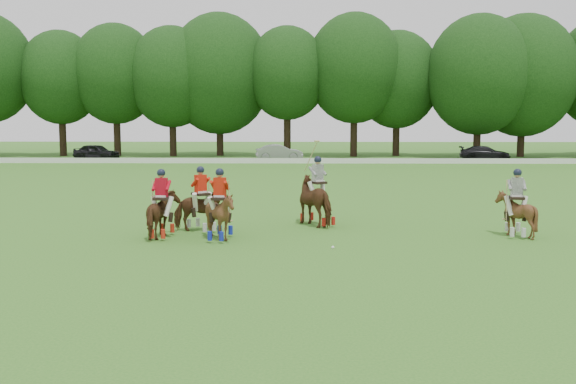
{
  "coord_description": "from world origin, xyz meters",
  "views": [
    {
      "loc": [
        1.43,
        -16.31,
        3.74
      ],
      "look_at": [
        0.99,
        4.2,
        1.4
      ],
      "focal_mm": 40.0,
      "sensor_mm": 36.0,
      "label": 1
    }
  ],
  "objects_px": {
    "polo_red_a": "(162,213)",
    "polo_red_b": "(201,209)",
    "car_mid": "(279,152)",
    "polo_stripe_a": "(318,200)",
    "car_right": "(485,153)",
    "car_left": "(96,152)",
    "polo_ball": "(333,247)",
    "polo_stripe_b": "(516,213)",
    "polo_red_c": "(220,215)"
  },
  "relations": [
    {
      "from": "polo_red_a",
      "to": "polo_red_b",
      "type": "relative_size",
      "value": 1.0
    },
    {
      "from": "car_mid",
      "to": "polo_stripe_a",
      "type": "height_order",
      "value": "polo_stripe_a"
    },
    {
      "from": "car_right",
      "to": "car_left",
      "type": "bearing_deg",
      "value": 97.5
    },
    {
      "from": "car_left",
      "to": "polo_stripe_a",
      "type": "xyz_separation_m",
      "value": [
        19.54,
        -36.36,
        0.17
      ]
    },
    {
      "from": "car_left",
      "to": "polo_red_a",
      "type": "bearing_deg",
      "value": -144.66
    },
    {
      "from": "polo_red_b",
      "to": "polo_ball",
      "type": "relative_size",
      "value": 24.22
    },
    {
      "from": "car_right",
      "to": "polo_ball",
      "type": "distance_m",
      "value": 43.51
    },
    {
      "from": "polo_red_a",
      "to": "polo_red_b",
      "type": "xyz_separation_m",
      "value": [
        1.05,
        1.19,
        -0.01
      ]
    },
    {
      "from": "car_left",
      "to": "car_mid",
      "type": "relative_size",
      "value": 0.99
    },
    {
      "from": "car_right",
      "to": "polo_stripe_b",
      "type": "distance_m",
      "value": 39.64
    },
    {
      "from": "polo_red_a",
      "to": "polo_ball",
      "type": "xyz_separation_m",
      "value": [
        5.31,
        -1.65,
        -0.73
      ]
    },
    {
      "from": "car_right",
      "to": "polo_ball",
      "type": "relative_size",
      "value": 50.07
    },
    {
      "from": "polo_red_b",
      "to": "polo_stripe_a",
      "type": "height_order",
      "value": "polo_stripe_a"
    },
    {
      "from": "polo_stripe_b",
      "to": "polo_ball",
      "type": "height_order",
      "value": "polo_stripe_b"
    },
    {
      "from": "polo_stripe_a",
      "to": "polo_stripe_b",
      "type": "height_order",
      "value": "polo_stripe_a"
    },
    {
      "from": "polo_red_a",
      "to": "polo_red_c",
      "type": "xyz_separation_m",
      "value": [
        1.89,
        -0.34,
        0.02
      ]
    },
    {
      "from": "car_right",
      "to": "polo_ball",
      "type": "height_order",
      "value": "car_right"
    },
    {
      "from": "car_mid",
      "to": "polo_red_a",
      "type": "bearing_deg",
      "value": 169.71
    },
    {
      "from": "polo_stripe_a",
      "to": "polo_ball",
      "type": "height_order",
      "value": "polo_stripe_a"
    },
    {
      "from": "car_mid",
      "to": "car_right",
      "type": "height_order",
      "value": "car_mid"
    },
    {
      "from": "car_mid",
      "to": "polo_red_c",
      "type": "bearing_deg",
      "value": 172.49
    },
    {
      "from": "polo_ball",
      "to": "car_right",
      "type": "bearing_deg",
      "value": 68.72
    },
    {
      "from": "car_right",
      "to": "polo_stripe_b",
      "type": "height_order",
      "value": "polo_stripe_b"
    },
    {
      "from": "polo_red_a",
      "to": "polo_stripe_a",
      "type": "relative_size",
      "value": 0.73
    },
    {
      "from": "car_mid",
      "to": "polo_red_b",
      "type": "distance_m",
      "value": 37.73
    },
    {
      "from": "polo_stripe_a",
      "to": "car_left",
      "type": "bearing_deg",
      "value": 118.26
    },
    {
      "from": "car_left",
      "to": "polo_ball",
      "type": "bearing_deg",
      "value": -139.07
    },
    {
      "from": "car_mid",
      "to": "polo_red_b",
      "type": "xyz_separation_m",
      "value": [
        -1.27,
        -37.71,
        0.06
      ]
    },
    {
      "from": "car_left",
      "to": "polo_red_b",
      "type": "xyz_separation_m",
      "value": [
        15.62,
        -37.71,
        0.04
      ]
    },
    {
      "from": "car_right",
      "to": "polo_stripe_a",
      "type": "distance_m",
      "value": 39.78
    },
    {
      "from": "car_right",
      "to": "polo_stripe_a",
      "type": "bearing_deg",
      "value": 163.57
    },
    {
      "from": "car_right",
      "to": "polo_red_c",
      "type": "bearing_deg",
      "value": 161.4
    },
    {
      "from": "car_mid",
      "to": "polo_red_b",
      "type": "relative_size",
      "value": 1.97
    },
    {
      "from": "car_left",
      "to": "polo_red_c",
      "type": "xyz_separation_m",
      "value": [
        16.46,
        -39.23,
        0.07
      ]
    },
    {
      "from": "car_mid",
      "to": "polo_red_c",
      "type": "xyz_separation_m",
      "value": [
        -0.44,
        -39.23,
        0.08
      ]
    },
    {
      "from": "polo_red_a",
      "to": "polo_stripe_b",
      "type": "xyz_separation_m",
      "value": [
        11.26,
        0.49,
        -0.01
      ]
    },
    {
      "from": "polo_red_b",
      "to": "polo_stripe_a",
      "type": "xyz_separation_m",
      "value": [
        3.92,
        1.34,
        0.13
      ]
    },
    {
      "from": "polo_red_c",
      "to": "polo_stripe_b",
      "type": "xyz_separation_m",
      "value": [
        9.37,
        0.83,
        -0.03
      ]
    },
    {
      "from": "polo_red_c",
      "to": "car_left",
      "type": "bearing_deg",
      "value": 112.76
    },
    {
      "from": "car_left",
      "to": "polo_red_a",
      "type": "xyz_separation_m",
      "value": [
        14.58,
        -38.89,
        0.05
      ]
    },
    {
      "from": "car_right",
      "to": "polo_red_b",
      "type": "bearing_deg",
      "value": 159.49
    },
    {
      "from": "car_left",
      "to": "polo_stripe_b",
      "type": "xyz_separation_m",
      "value": [
        25.83,
        -38.4,
        0.04
      ]
    },
    {
      "from": "car_mid",
      "to": "car_right",
      "type": "distance_m",
      "value": 18.78
    },
    {
      "from": "car_mid",
      "to": "polo_red_a",
      "type": "distance_m",
      "value": 38.96
    },
    {
      "from": "polo_red_b",
      "to": "polo_stripe_b",
      "type": "distance_m",
      "value": 10.23
    },
    {
      "from": "polo_red_b",
      "to": "polo_red_c",
      "type": "relative_size",
      "value": 0.98
    },
    {
      "from": "car_mid",
      "to": "polo_red_b",
      "type": "height_order",
      "value": "polo_red_b"
    },
    {
      "from": "polo_red_c",
      "to": "polo_red_a",
      "type": "bearing_deg",
      "value": 169.82
    },
    {
      "from": "car_left",
      "to": "polo_stripe_a",
      "type": "distance_m",
      "value": 41.28
    },
    {
      "from": "car_left",
      "to": "polo_red_c",
      "type": "relative_size",
      "value": 1.91
    }
  ]
}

